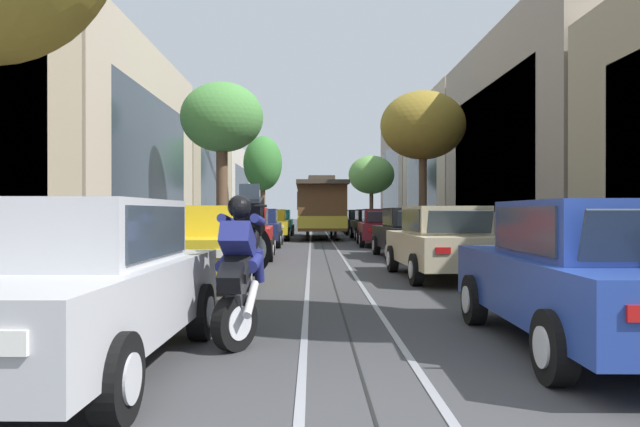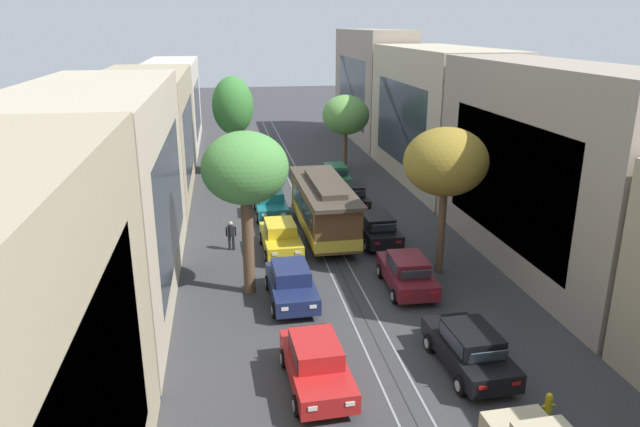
{
  "view_description": "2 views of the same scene",
  "coord_description": "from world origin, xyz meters",
  "px_view_note": "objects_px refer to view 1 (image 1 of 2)",
  "views": [
    {
      "loc": [
        -0.44,
        -3.67,
        1.46
      ],
      "look_at": [
        0.05,
        32.85,
        1.35
      ],
      "focal_mm": 32.93,
      "sensor_mm": 36.0,
      "label": 1
    },
    {
      "loc": [
        -5.21,
        -1.64,
        11.31
      ],
      "look_at": [
        0.0,
        29.88,
        0.95
      ],
      "focal_mm": 32.93,
      "sensor_mm": 36.0,
      "label": 2
    }
  ],
  "objects_px": {
    "parked_car_beige_second_right": "(443,242)",
    "parked_car_black_sixth_right": "(360,222)",
    "street_tree_kerb_right_second": "(423,126)",
    "fire_hydrant": "(477,250)",
    "parked_car_black_mid_right": "(410,233)",
    "street_tree_kerb_left_second": "(222,120)",
    "parked_car_red_mid_left": "(243,233)",
    "parked_car_navy_fourth_left": "(258,227)",
    "motorcycle_with_rider": "(243,258)",
    "parked_car_blue_near_right": "(590,274)",
    "street_tree_kerb_left_mid": "(263,164)",
    "parked_car_black_fifth_right": "(371,224)",
    "parked_car_silver_near_left": "(75,284)",
    "parked_car_green_far_right": "(354,221)",
    "parked_car_yellow_second_left": "(207,244)",
    "parked_car_maroon_fourth_right": "(381,227)",
    "parked_car_teal_sixth_left": "(278,222)",
    "parked_car_yellow_fifth_left": "(271,224)",
    "cable_car_trolley": "(320,208)"
  },
  "relations": [
    {
      "from": "parked_car_red_mid_left",
      "to": "parked_car_navy_fourth_left",
      "type": "relative_size",
      "value": 1.01
    },
    {
      "from": "parked_car_yellow_fifth_left",
      "to": "parked_car_black_fifth_right",
      "type": "bearing_deg",
      "value": 5.64
    },
    {
      "from": "parked_car_red_mid_left",
      "to": "parked_car_green_far_right",
      "type": "distance_m",
      "value": 24.97
    },
    {
      "from": "parked_car_black_mid_right",
      "to": "street_tree_kerb_left_mid",
      "type": "distance_m",
      "value": 30.1
    },
    {
      "from": "parked_car_yellow_fifth_left",
      "to": "parked_car_green_far_right",
      "type": "relative_size",
      "value": 1.0
    },
    {
      "from": "parked_car_navy_fourth_left",
      "to": "parked_car_yellow_fifth_left",
      "type": "bearing_deg",
      "value": 88.78
    },
    {
      "from": "parked_car_navy_fourth_left",
      "to": "parked_car_green_far_right",
      "type": "xyz_separation_m",
      "value": [
        5.34,
        18.13,
        0.0
      ]
    },
    {
      "from": "parked_car_yellow_second_left",
      "to": "parked_car_navy_fourth_left",
      "type": "xyz_separation_m",
      "value": [
        -0.1,
        12.59,
        0.0
      ]
    },
    {
      "from": "parked_car_blue_near_right",
      "to": "parked_car_green_far_right",
      "type": "relative_size",
      "value": 1.0
    },
    {
      "from": "parked_car_yellow_second_left",
      "to": "street_tree_kerb_left_mid",
      "type": "relative_size",
      "value": 0.58
    },
    {
      "from": "parked_car_green_far_right",
      "to": "street_tree_kerb_left_mid",
      "type": "relative_size",
      "value": 0.58
    },
    {
      "from": "parked_car_red_mid_left",
      "to": "parked_car_black_fifth_right",
      "type": "distance_m",
      "value": 13.63
    },
    {
      "from": "parked_car_beige_second_right",
      "to": "parked_car_black_mid_right",
      "type": "height_order",
      "value": "same"
    },
    {
      "from": "street_tree_kerb_left_mid",
      "to": "motorcycle_with_rider",
      "type": "relative_size",
      "value": 4.07
    },
    {
      "from": "parked_car_maroon_fourth_right",
      "to": "cable_car_trolley",
      "type": "height_order",
      "value": "cable_car_trolley"
    },
    {
      "from": "parked_car_beige_second_right",
      "to": "parked_car_black_sixth_right",
      "type": "bearing_deg",
      "value": 89.62
    },
    {
      "from": "street_tree_kerb_right_second",
      "to": "motorcycle_with_rider",
      "type": "relative_size",
      "value": 3.74
    },
    {
      "from": "parked_car_yellow_second_left",
      "to": "parked_car_yellow_fifth_left",
      "type": "distance_m",
      "value": 18.35
    },
    {
      "from": "street_tree_kerb_right_second",
      "to": "fire_hydrant",
      "type": "xyz_separation_m",
      "value": [
        -0.61,
        -10.93,
        -4.92
      ]
    },
    {
      "from": "street_tree_kerb_left_second",
      "to": "street_tree_kerb_right_second",
      "type": "distance_m",
      "value": 9.04
    },
    {
      "from": "parked_car_blue_near_right",
      "to": "parked_car_black_mid_right",
      "type": "distance_m",
      "value": 12.32
    },
    {
      "from": "parked_car_green_far_right",
      "to": "parked_car_maroon_fourth_right",
      "type": "bearing_deg",
      "value": -90.43
    },
    {
      "from": "cable_car_trolley",
      "to": "street_tree_kerb_right_second",
      "type": "bearing_deg",
      "value": -49.96
    },
    {
      "from": "parked_car_red_mid_left",
      "to": "parked_car_navy_fourth_left",
      "type": "height_order",
      "value": "same"
    },
    {
      "from": "parked_car_maroon_fourth_right",
      "to": "parked_car_silver_near_left",
      "type": "bearing_deg",
      "value": -104.65
    },
    {
      "from": "parked_car_silver_near_left",
      "to": "parked_car_green_far_right",
      "type": "distance_m",
      "value": 37.78
    },
    {
      "from": "parked_car_beige_second_right",
      "to": "fire_hydrant",
      "type": "relative_size",
      "value": 5.25
    },
    {
      "from": "parked_car_silver_near_left",
      "to": "street_tree_kerb_left_second",
      "type": "distance_m",
      "value": 21.07
    },
    {
      "from": "parked_car_silver_near_left",
      "to": "street_tree_kerb_right_second",
      "type": "bearing_deg",
      "value": 71.18
    },
    {
      "from": "parked_car_blue_near_right",
      "to": "parked_car_black_mid_right",
      "type": "height_order",
      "value": "same"
    },
    {
      "from": "parked_car_red_mid_left",
      "to": "parked_car_maroon_fourth_right",
      "type": "bearing_deg",
      "value": 52.17
    },
    {
      "from": "parked_car_navy_fourth_left",
      "to": "parked_car_black_sixth_right",
      "type": "distance_m",
      "value": 13.77
    },
    {
      "from": "parked_car_black_mid_right",
      "to": "parked_car_teal_sixth_left",
      "type": "bearing_deg",
      "value": 106.19
    },
    {
      "from": "parked_car_silver_near_left",
      "to": "parked_car_teal_sixth_left",
      "type": "bearing_deg",
      "value": 89.94
    },
    {
      "from": "parked_car_silver_near_left",
      "to": "parked_car_teal_sixth_left",
      "type": "xyz_separation_m",
      "value": [
        0.03,
        31.17,
        0.0
      ]
    },
    {
      "from": "parked_car_blue_near_right",
      "to": "parked_car_green_far_right",
      "type": "height_order",
      "value": "same"
    },
    {
      "from": "street_tree_kerb_right_second",
      "to": "fire_hydrant",
      "type": "relative_size",
      "value": 8.27
    },
    {
      "from": "parked_car_teal_sixth_left",
      "to": "street_tree_kerb_left_mid",
      "type": "bearing_deg",
      "value": 99.72
    },
    {
      "from": "parked_car_black_sixth_right",
      "to": "motorcycle_with_rider",
      "type": "xyz_separation_m",
      "value": [
        -3.82,
        -30.82,
        0.14
      ]
    },
    {
      "from": "parked_car_black_mid_right",
      "to": "street_tree_kerb_left_second",
      "type": "relative_size",
      "value": 0.62
    },
    {
      "from": "parked_car_navy_fourth_left",
      "to": "parked_car_yellow_second_left",
      "type": "bearing_deg",
      "value": -89.56
    },
    {
      "from": "parked_car_beige_second_right",
      "to": "parked_car_black_fifth_right",
      "type": "distance_m",
      "value": 18.14
    },
    {
      "from": "parked_car_red_mid_left",
      "to": "motorcycle_with_rider",
      "type": "bearing_deg",
      "value": -83.23
    },
    {
      "from": "parked_car_navy_fourth_left",
      "to": "cable_car_trolley",
      "type": "relative_size",
      "value": 0.48
    },
    {
      "from": "parked_car_navy_fourth_left",
      "to": "parked_car_teal_sixth_left",
      "type": "distance_m",
      "value": 11.89
    },
    {
      "from": "street_tree_kerb_left_second",
      "to": "fire_hydrant",
      "type": "xyz_separation_m",
      "value": [
        8.4,
        -10.22,
        -5.09
      ]
    },
    {
      "from": "parked_car_teal_sixth_left",
      "to": "parked_car_yellow_fifth_left",
      "type": "bearing_deg",
      "value": -89.96
    },
    {
      "from": "parked_car_blue_near_right",
      "to": "parked_car_maroon_fourth_right",
      "type": "bearing_deg",
      "value": 90.02
    },
    {
      "from": "parked_car_yellow_second_left",
      "to": "parked_car_teal_sixth_left",
      "type": "relative_size",
      "value": 1.01
    },
    {
      "from": "parked_car_maroon_fourth_right",
      "to": "fire_hydrant",
      "type": "distance_m",
      "value": 9.49
    }
  ]
}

